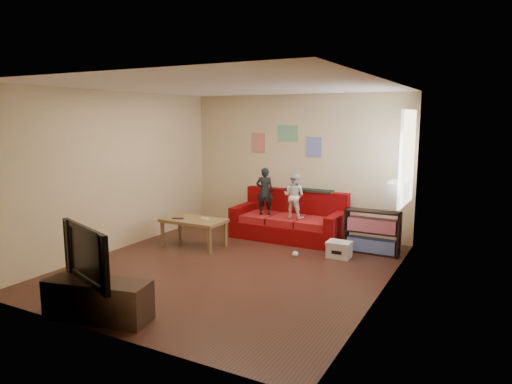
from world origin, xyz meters
The scene contains 17 objects.
room_shell centered at (0.00, 0.00, 1.35)m, with size 4.52×5.02×2.72m.
sofa centered at (0.09, 2.00, 0.31)m, with size 2.07×0.95×0.91m.
child_a centered at (-0.37, 1.83, 0.88)m, with size 0.33×0.22×0.90m, color black.
child_b centered at (0.23, 1.83, 0.85)m, with size 0.40×0.31×0.83m, color silver.
coffee_table centered at (-1.17, 0.66, 0.43)m, with size 1.11×0.61×0.50m.
remote centered at (-1.42, 0.54, 0.51)m, with size 0.20×0.05×0.02m, color black.
game_controller centered at (-0.97, 0.71, 0.51)m, with size 0.14×0.04×0.03m, color silver.
bookshelf centered at (1.70, 1.76, 0.32)m, with size 0.91×0.27×0.73m.
window centered at (2.22, 1.65, 1.64)m, with size 0.04×1.08×1.48m, color white.
ac_unit centered at (2.10, 1.65, 1.08)m, with size 0.28×0.55×0.35m, color #B7B2A3.
artwork_left centered at (-0.85, 2.48, 1.75)m, with size 0.30×0.01×0.40m, color #D87266.
artwork_center centered at (-0.20, 2.48, 1.95)m, with size 0.42×0.01×0.32m, color #72B27F.
artwork_right centered at (0.35, 2.48, 1.70)m, with size 0.30×0.01×0.38m, color #727FCC.
file_box centered at (1.30, 1.25, 0.14)m, with size 0.39×0.30×0.27m.
tv_stand centered at (-0.40, -2.25, 0.23)m, with size 1.21×0.40×0.45m, color #37251A.
television centered at (-0.40, -2.25, 0.78)m, with size 1.12×0.15×0.65m, color black.
tissue centered at (0.65, 0.94, 0.05)m, with size 0.10×0.10×0.10m, color silver.
Camera 1 is at (3.48, -5.72, 2.27)m, focal length 32.00 mm.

